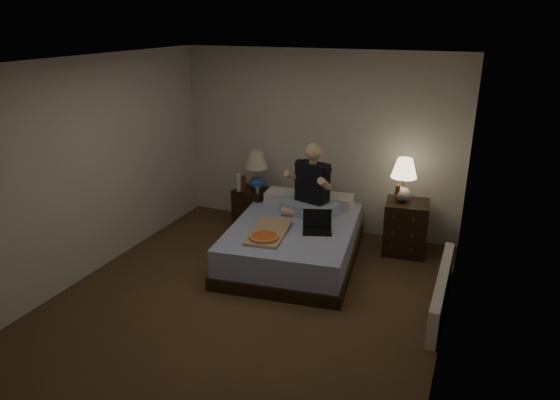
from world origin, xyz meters
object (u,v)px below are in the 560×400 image
at_px(beer_bottle_right, 397,194).
at_px(person, 310,180).
at_px(pizza_box, 264,237).
at_px(beer_bottle_left, 244,184).
at_px(lamp_right, 403,180).
at_px(bed, 293,242).
at_px(laptop, 317,223).
at_px(nightstand_right, 405,227).
at_px(water_bottle, 239,182).
at_px(radiator, 441,290).
at_px(soda_can, 257,190).
at_px(lamp_left, 256,171).
at_px(nightstand_left, 252,208).

height_order(beer_bottle_right, person, person).
bearing_deg(pizza_box, beer_bottle_left, 117.84).
xyz_separation_m(lamp_right, person, (-1.10, -0.37, -0.02)).
relative_size(bed, laptop, 5.71).
xyz_separation_m(nightstand_right, beer_bottle_right, (-0.13, -0.06, 0.46)).
relative_size(water_bottle, person, 0.27).
bearing_deg(water_bottle, radiator, -19.36).
bearing_deg(soda_can, beer_bottle_right, 3.55).
bearing_deg(radiator, laptop, 168.26).
relative_size(lamp_right, soda_can, 5.60).
distance_m(beer_bottle_right, radiator, 1.46).
height_order(lamp_left, beer_bottle_left, lamp_left).
height_order(laptop, radiator, laptop).
bearing_deg(radiator, beer_bottle_left, 160.22).
xyz_separation_m(lamp_left, beer_bottle_left, (-0.13, -0.15, -0.17)).
bearing_deg(bed, lamp_left, 131.71).
bearing_deg(beer_bottle_left, bed, -31.27).
bearing_deg(person, pizza_box, -87.19).
bearing_deg(lamp_left, nightstand_right, 0.89).
relative_size(beer_bottle_left, pizza_box, 0.30).
xyz_separation_m(nightstand_left, water_bottle, (-0.13, -0.14, 0.42)).
bearing_deg(bed, radiator, -19.96).
xyz_separation_m(soda_can, laptop, (1.11, -0.70, -0.04)).
bearing_deg(person, beer_bottle_left, -175.28).
relative_size(water_bottle, radiator, 0.16).
height_order(nightstand_right, person, person).
distance_m(nightstand_right, lamp_left, 2.15).
relative_size(nightstand_right, soda_can, 6.91).
bearing_deg(pizza_box, person, 70.26).
distance_m(lamp_left, soda_can, 0.28).
bearing_deg(nightstand_right, bed, -154.73).
height_order(water_bottle, beer_bottle_right, beer_bottle_right).
xyz_separation_m(nightstand_right, person, (-1.18, -0.36, 0.60)).
distance_m(nightstand_left, nightstand_right, 2.16).
bearing_deg(bed, person, 73.98).
relative_size(nightstand_right, pizza_box, 0.91).
distance_m(nightstand_left, person, 1.23).
bearing_deg(soda_can, laptop, -32.30).
distance_m(soda_can, beer_bottle_right, 1.89).
distance_m(soda_can, beer_bottle_left, 0.22).
relative_size(lamp_left, laptop, 1.65).
xyz_separation_m(lamp_left, laptop, (1.19, -0.84, -0.27)).
bearing_deg(radiator, nightstand_right, 115.97).
distance_m(nightstand_right, radiator, 1.33).
xyz_separation_m(beer_bottle_left, radiator, (2.79, -1.00, -0.51)).
distance_m(bed, lamp_left, 1.29).
xyz_separation_m(water_bottle, beer_bottle_left, (0.08, -0.01, -0.01)).
relative_size(water_bottle, pizza_box, 0.33).
xyz_separation_m(bed, beer_bottle_right, (1.11, 0.71, 0.56)).
bearing_deg(pizza_box, bed, 68.12).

